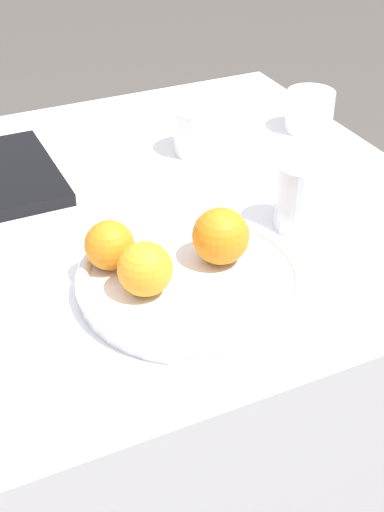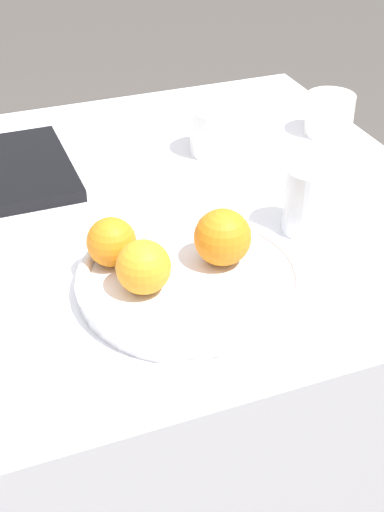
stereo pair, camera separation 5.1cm
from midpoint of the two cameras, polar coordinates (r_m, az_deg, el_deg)
table at (r=1.30m, az=-8.20°, el=-12.10°), size 1.20×0.85×0.77m
fruit_platter at (r=0.90m, az=1.61°, el=-1.88°), size 0.30×0.30×0.03m
orange_0 at (r=0.86m, az=-2.22°, el=-0.92°), size 0.07×0.07×0.07m
orange_1 at (r=0.91m, az=4.06°, el=1.48°), size 0.07×0.07×0.07m
orange_2 at (r=0.91m, az=-4.87°, el=1.09°), size 0.06×0.06×0.06m
water_glass at (r=1.02m, az=10.85°, el=4.46°), size 0.08×0.08×0.10m
cup_0 at (r=1.32m, az=12.05°, el=11.02°), size 0.09×0.09×0.07m
cup_2 at (r=1.23m, az=3.16°, el=9.96°), size 0.09×0.09×0.08m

